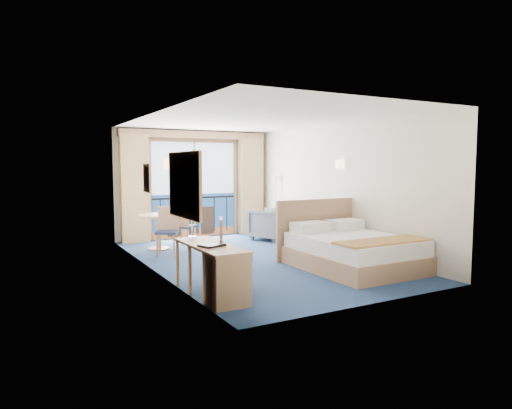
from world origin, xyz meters
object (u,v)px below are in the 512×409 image
object	(u,v)px
round_table	(158,223)
table_chair_b	(167,228)
floor_lamp	(275,191)
desk_chair	(230,250)
nightstand	(333,240)
armchair	(270,224)
desk	(223,273)
table_chair_a	(183,223)
bed	(351,250)

from	to	relation	value
round_table	table_chair_b	xyz separation A→B (m)	(0.00, -0.62, -0.03)
floor_lamp	desk_chair	xyz separation A→B (m)	(-3.23, -4.04, -0.56)
nightstand	armchair	xyz separation A→B (m)	(-0.35, 2.04, 0.14)
armchair	table_chair_b	distance (m)	2.84
desk	table_chair_a	world-z (taller)	table_chair_a
floor_lamp	table_chair_b	bearing A→B (deg)	-162.78
desk_chair	nightstand	bearing A→B (deg)	-38.64
desk	round_table	size ratio (longest dim) A/B	1.82
bed	floor_lamp	xyz separation A→B (m)	(0.72, 3.78, 0.84)
armchair	table_chair_b	world-z (taller)	table_chair_b
nightstand	desk	world-z (taller)	desk
table_chair_a	desk	bearing A→B (deg)	126.37
nightstand	table_chair_a	size ratio (longest dim) A/B	0.50
nightstand	armchair	size ratio (longest dim) A/B	0.58
bed	table_chair_b	bearing A→B (deg)	131.38
round_table	table_chair_b	bearing A→B (deg)	-89.60
floor_lamp	desk	xyz separation A→B (m)	(-3.58, -4.56, -0.76)
floor_lamp	table_chair_b	xyz separation A→B (m)	(-3.18, -0.99, -0.61)
nightstand	desk_chair	bearing A→B (deg)	-153.31
bed	nightstand	distance (m)	1.49
bed	table_chair_a	xyz separation A→B (m)	(-1.96, 3.29, 0.23)
floor_lamp	desk_chair	bearing A→B (deg)	-128.65
floor_lamp	desk	world-z (taller)	floor_lamp
desk_chair	bed	bearing A→B (deg)	-59.54
table_chair_a	table_chair_b	bearing A→B (deg)	93.33
nightstand	armchair	bearing A→B (deg)	99.63
armchair	desk_chair	xyz separation A→B (m)	(-2.82, -3.63, 0.22)
bed	armchair	xyz separation A→B (m)	(0.31, 3.38, 0.06)
bed	table_chair_b	xyz separation A→B (m)	(-2.46, 2.80, 0.23)
bed	nightstand	world-z (taller)	bed
round_table	table_chair_b	distance (m)	0.63
nightstand	round_table	xyz separation A→B (m)	(-3.13, 2.08, 0.33)
round_table	desk	bearing A→B (deg)	-95.28
nightstand	floor_lamp	xyz separation A→B (m)	(0.06, 2.45, 0.92)
floor_lamp	table_chair_b	size ratio (longest dim) A/B	1.56
armchair	round_table	xyz separation A→B (m)	(-2.78, 0.05, 0.19)
desk_chair	table_chair_a	distance (m)	3.59
nightstand	table_chair_b	world-z (taller)	table_chair_b
desk	table_chair_a	bearing A→B (deg)	77.54
table_chair_a	floor_lamp	bearing A→B (deg)	-120.83
nightstand	table_chair_b	distance (m)	3.46
table_chair_a	table_chair_b	world-z (taller)	table_chair_a
table_chair_b	desk	bearing A→B (deg)	-68.73
floor_lamp	desk	distance (m)	5.85
floor_lamp	bed	bearing A→B (deg)	-100.80
round_table	table_chair_a	size ratio (longest dim) A/B	0.85
armchair	round_table	world-z (taller)	armchair
desk_chair	round_table	distance (m)	3.68
bed	round_table	size ratio (longest dim) A/B	2.60
desk	floor_lamp	bearing A→B (deg)	51.90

